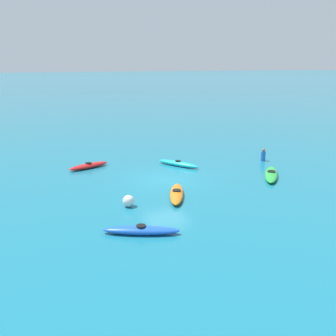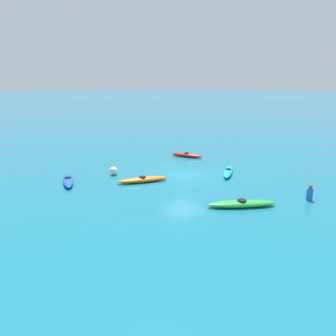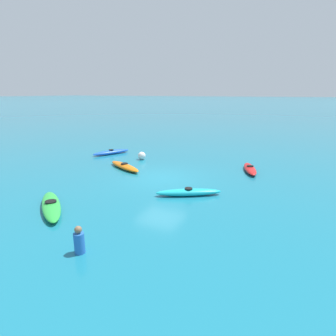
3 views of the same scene
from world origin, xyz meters
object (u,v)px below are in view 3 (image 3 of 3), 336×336
kayak_red (250,169)px  buoy_white (142,156)px  kayak_blue (111,152)px  person_near_shore (79,241)px  kayak_orange (125,166)px  kayak_green (51,206)px  kayak_cyan (189,192)px

kayak_red → buoy_white: buoy_white is taller
kayak_blue → person_near_shore: person_near_shore is taller
kayak_orange → kayak_green: size_ratio=1.00×
kayak_red → buoy_white: size_ratio=5.05×
kayak_orange → person_near_shore: size_ratio=3.59×
kayak_cyan → kayak_red: bearing=-107.9°
kayak_cyan → kayak_blue: (8.87, -5.72, 0.00)m
kayak_blue → buoy_white: size_ratio=5.39×
buoy_white → kayak_cyan: bearing=137.8°
kayak_blue → person_near_shore: bearing=123.7°
kayak_orange → kayak_green: (-0.96, 6.63, -0.00)m
kayak_cyan → kayak_green: same height
kayak_green → kayak_red: bearing=-123.3°
kayak_green → buoy_white: bearing=-81.9°
kayak_orange → kayak_red: bearing=-158.0°
kayak_blue → person_near_shore: 14.06m
kayak_green → person_near_shore: person_near_shore is taller
kayak_blue → person_near_shore: (-7.80, 11.70, 0.22)m
kayak_cyan → kayak_red: 5.80m
kayak_green → buoy_white: 9.38m
kayak_cyan → buoy_white: size_ratio=5.25×
kayak_orange → person_near_shore: 9.63m
kayak_green → person_near_shore: bearing=150.2°
kayak_blue → person_near_shore: size_ratio=3.42×
kayak_cyan → kayak_blue: size_ratio=0.97×
kayak_orange → kayak_cyan: bearing=154.4°
kayak_red → kayak_green: (6.26, 9.54, -0.00)m
kayak_cyan → person_near_shore: 6.07m
kayak_red → person_near_shore: (2.86, 11.50, 0.22)m
kayak_red → person_near_shore: size_ratio=3.21×
kayak_red → person_near_shore: 11.85m
kayak_blue → buoy_white: buoy_white is taller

